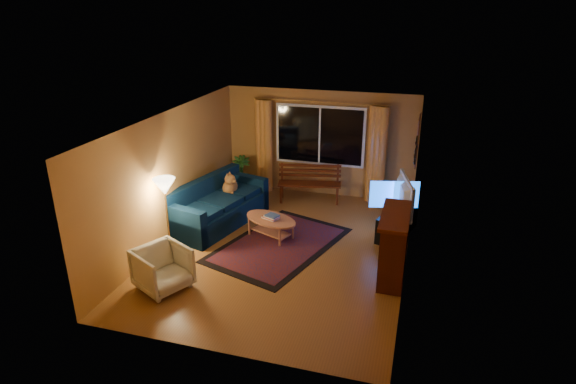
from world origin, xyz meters
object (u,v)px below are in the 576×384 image
(bench, at_px, (309,193))
(coffee_table, at_px, (271,228))
(armchair, at_px, (162,267))
(tv_console, at_px, (397,223))
(sofa, at_px, (219,203))
(floor_lamp, at_px, (167,216))

(bench, xyz_separation_m, coffee_table, (-0.29, -2.01, -0.01))
(coffee_table, bearing_deg, armchair, -116.74)
(tv_console, bearing_deg, sofa, -154.94)
(floor_lamp, bearing_deg, coffee_table, 34.11)
(coffee_table, height_order, tv_console, tv_console)
(floor_lamp, relative_size, tv_console, 1.18)
(sofa, distance_m, coffee_table, 1.30)
(armchair, bearing_deg, tv_console, -21.79)
(armchair, relative_size, coffee_table, 0.69)
(sofa, distance_m, tv_console, 3.66)
(armchair, xyz_separation_m, tv_console, (3.50, 3.02, -0.14))
(bench, xyz_separation_m, tv_console, (2.10, -1.20, 0.04))
(coffee_table, xyz_separation_m, tv_console, (2.38, 0.81, 0.05))
(floor_lamp, relative_size, coffee_table, 1.28)
(bench, relative_size, tv_console, 1.17)
(sofa, xyz_separation_m, tv_console, (3.62, 0.50, -0.21))
(sofa, bearing_deg, tv_console, 22.27)
(bench, distance_m, armchair, 4.45)
(bench, bearing_deg, floor_lamp, -132.90)
(bench, distance_m, coffee_table, 2.03)
(floor_lamp, distance_m, tv_console, 4.46)
(bench, height_order, tv_console, tv_console)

